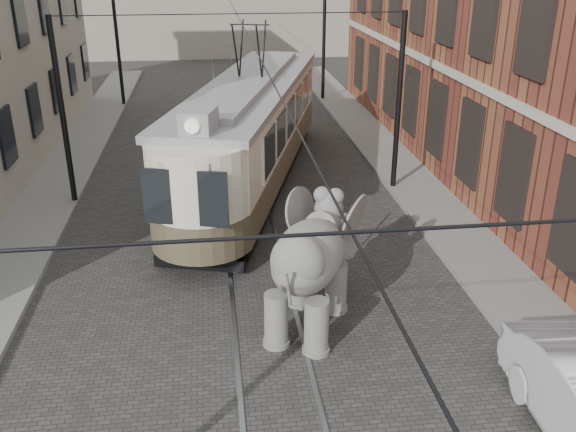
{
  "coord_description": "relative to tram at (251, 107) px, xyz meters",
  "views": [
    {
      "loc": [
        -1.0,
        -13.83,
        7.75
      ],
      "look_at": [
        0.64,
        -0.75,
        2.1
      ],
      "focal_mm": 38.88,
      "sensor_mm": 36.0,
      "label": 1
    }
  ],
  "objects": [
    {
      "name": "ground",
      "position": [
        -0.39,
        -7.3,
        -2.77
      ],
      "size": [
        120.0,
        120.0,
        0.0
      ],
      "primitive_type": "plane",
      "color": "#3B3937"
    },
    {
      "name": "tram_rails",
      "position": [
        -0.39,
        -7.3,
        -2.76
      ],
      "size": [
        1.54,
        80.0,
        0.02
      ],
      "primitive_type": null,
      "color": "slate",
      "rests_on": "ground"
    },
    {
      "name": "sidewalk_right",
      "position": [
        5.61,
        -7.3,
        -2.7
      ],
      "size": [
        2.0,
        60.0,
        0.15
      ],
      "primitive_type": "cube",
      "color": "slate",
      "rests_on": "ground"
    },
    {
      "name": "brick_building",
      "position": [
        10.61,
        1.7,
        3.23
      ],
      "size": [
        8.0,
        26.0,
        12.0
      ],
      "primitive_type": "cube",
      "color": "maroon",
      "rests_on": "ground"
    },
    {
      "name": "catenary",
      "position": [
        -0.59,
        -2.3,
        0.23
      ],
      "size": [
        11.0,
        30.2,
        6.0
      ],
      "primitive_type": null,
      "color": "black",
      "rests_on": "ground"
    },
    {
      "name": "tram",
      "position": [
        0.0,
        0.0,
        0.0
      ],
      "size": [
        6.6,
        14.23,
        5.55
      ],
      "primitive_type": null,
      "rotation": [
        0.0,
        0.0,
        -0.28
      ],
      "color": "beige",
      "rests_on": "ground"
    },
    {
      "name": "elephant",
      "position": [
        0.51,
        -9.45,
        -1.41
      ],
      "size": [
        4.08,
        5.05,
        2.72
      ],
      "primitive_type": null,
      "rotation": [
        0.0,
        0.0,
        -0.43
      ],
      "color": "slate",
      "rests_on": "ground"
    }
  ]
}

